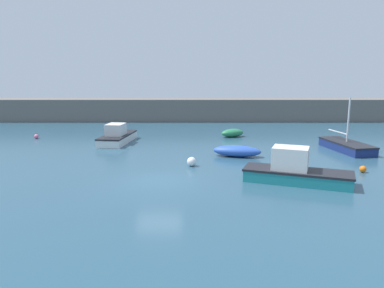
{
  "coord_description": "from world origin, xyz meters",
  "views": [
    {
      "loc": [
        1.82,
        -19.82,
        5.9
      ],
      "look_at": [
        1.9,
        6.41,
        0.86
      ],
      "focal_mm": 35.0,
      "sensor_mm": 36.0,
      "label": 1
    }
  ],
  "objects_px": {
    "open_tender_yellow": "(236,151)",
    "mooring_buoy_orange": "(362,169)",
    "mooring_buoy_white": "(191,162)",
    "cabin_cruiser_white": "(294,171)",
    "motorboat_with_cabin": "(116,136)",
    "fishing_dinghy_green": "(231,133)",
    "sailboat_short_mast": "(345,146)",
    "mooring_buoy_pink": "(35,136)"
  },
  "relations": [
    {
      "from": "cabin_cruiser_white",
      "to": "motorboat_with_cabin",
      "type": "bearing_deg",
      "value": 156.06
    },
    {
      "from": "open_tender_yellow",
      "to": "mooring_buoy_white",
      "type": "distance_m",
      "value": 4.27
    },
    {
      "from": "motorboat_with_cabin",
      "to": "mooring_buoy_white",
      "type": "bearing_deg",
      "value": -134.72
    },
    {
      "from": "motorboat_with_cabin",
      "to": "sailboat_short_mast",
      "type": "relative_size",
      "value": 1.02
    },
    {
      "from": "mooring_buoy_orange",
      "to": "motorboat_with_cabin",
      "type": "bearing_deg",
      "value": 149.95
    },
    {
      "from": "fishing_dinghy_green",
      "to": "mooring_buoy_white",
      "type": "xyz_separation_m",
      "value": [
        -3.78,
        -10.98,
        -0.08
      ]
    },
    {
      "from": "open_tender_yellow",
      "to": "mooring_buoy_orange",
      "type": "distance_m",
      "value": 8.27
    },
    {
      "from": "fishing_dinghy_green",
      "to": "sailboat_short_mast",
      "type": "relative_size",
      "value": 0.46
    },
    {
      "from": "cabin_cruiser_white",
      "to": "mooring_buoy_pink",
      "type": "bearing_deg",
      "value": 165.5
    },
    {
      "from": "sailboat_short_mast",
      "to": "mooring_buoy_pink",
      "type": "height_order",
      "value": "sailboat_short_mast"
    },
    {
      "from": "cabin_cruiser_white",
      "to": "mooring_buoy_orange",
      "type": "height_order",
      "value": "cabin_cruiser_white"
    },
    {
      "from": "sailboat_short_mast",
      "to": "open_tender_yellow",
      "type": "bearing_deg",
      "value": -87.41
    },
    {
      "from": "open_tender_yellow",
      "to": "mooring_buoy_orange",
      "type": "bearing_deg",
      "value": -18.31
    },
    {
      "from": "mooring_buoy_orange",
      "to": "mooring_buoy_white",
      "type": "height_order",
      "value": "mooring_buoy_white"
    },
    {
      "from": "sailboat_short_mast",
      "to": "mooring_buoy_white",
      "type": "distance_m",
      "value": 12.76
    },
    {
      "from": "open_tender_yellow",
      "to": "fishing_dinghy_green",
      "type": "distance_m",
      "value": 8.2
    },
    {
      "from": "cabin_cruiser_white",
      "to": "mooring_buoy_orange",
      "type": "bearing_deg",
      "value": 44.56
    },
    {
      "from": "motorboat_with_cabin",
      "to": "open_tender_yellow",
      "type": "height_order",
      "value": "motorboat_with_cabin"
    },
    {
      "from": "sailboat_short_mast",
      "to": "mooring_buoy_pink",
      "type": "bearing_deg",
      "value": -112.05
    },
    {
      "from": "mooring_buoy_orange",
      "to": "open_tender_yellow",
      "type": "bearing_deg",
      "value": 148.32
    },
    {
      "from": "open_tender_yellow",
      "to": "cabin_cruiser_white",
      "type": "bearing_deg",
      "value": -56.3
    },
    {
      "from": "fishing_dinghy_green",
      "to": "cabin_cruiser_white",
      "type": "relative_size",
      "value": 0.42
    },
    {
      "from": "open_tender_yellow",
      "to": "mooring_buoy_orange",
      "type": "height_order",
      "value": "open_tender_yellow"
    },
    {
      "from": "fishing_dinghy_green",
      "to": "sailboat_short_mast",
      "type": "xyz_separation_m",
      "value": [
        8.04,
        -6.2,
        -0.0
      ]
    },
    {
      "from": "motorboat_with_cabin",
      "to": "cabin_cruiser_white",
      "type": "xyz_separation_m",
      "value": [
        11.94,
        -11.69,
        0.1
      ]
    },
    {
      "from": "open_tender_yellow",
      "to": "cabin_cruiser_white",
      "type": "relative_size",
      "value": 0.6
    },
    {
      "from": "motorboat_with_cabin",
      "to": "fishing_dinghy_green",
      "type": "height_order",
      "value": "motorboat_with_cabin"
    },
    {
      "from": "mooring_buoy_pink",
      "to": "open_tender_yellow",
      "type": "bearing_deg",
      "value": -22.92
    },
    {
      "from": "fishing_dinghy_green",
      "to": "mooring_buoy_orange",
      "type": "height_order",
      "value": "fishing_dinghy_green"
    },
    {
      "from": "motorboat_with_cabin",
      "to": "mooring_buoy_white",
      "type": "height_order",
      "value": "motorboat_with_cabin"
    },
    {
      "from": "mooring_buoy_orange",
      "to": "mooring_buoy_white",
      "type": "relative_size",
      "value": 0.69
    },
    {
      "from": "open_tender_yellow",
      "to": "cabin_cruiser_white",
      "type": "distance_m",
      "value": 6.86
    },
    {
      "from": "fishing_dinghy_green",
      "to": "sailboat_short_mast",
      "type": "bearing_deg",
      "value": -62.48
    },
    {
      "from": "mooring_buoy_orange",
      "to": "mooring_buoy_pink",
      "type": "relative_size",
      "value": 1.05
    },
    {
      "from": "fishing_dinghy_green",
      "to": "mooring_buoy_orange",
      "type": "bearing_deg",
      "value": -87.53
    },
    {
      "from": "mooring_buoy_white",
      "to": "cabin_cruiser_white",
      "type": "bearing_deg",
      "value": -32.92
    },
    {
      "from": "motorboat_with_cabin",
      "to": "sailboat_short_mast",
      "type": "bearing_deg",
      "value": -93.13
    },
    {
      "from": "sailboat_short_mast",
      "to": "mooring_buoy_orange",
      "type": "relative_size",
      "value": 13.17
    },
    {
      "from": "fishing_dinghy_green",
      "to": "mooring_buoy_white",
      "type": "relative_size",
      "value": 4.23
    },
    {
      "from": "mooring_buoy_pink",
      "to": "motorboat_with_cabin",
      "type": "bearing_deg",
      "value": -14.87
    },
    {
      "from": "mooring_buoy_pink",
      "to": "mooring_buoy_white",
      "type": "bearing_deg",
      "value": -35.7
    },
    {
      "from": "sailboat_short_mast",
      "to": "cabin_cruiser_white",
      "type": "relative_size",
      "value": 0.9
    }
  ]
}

